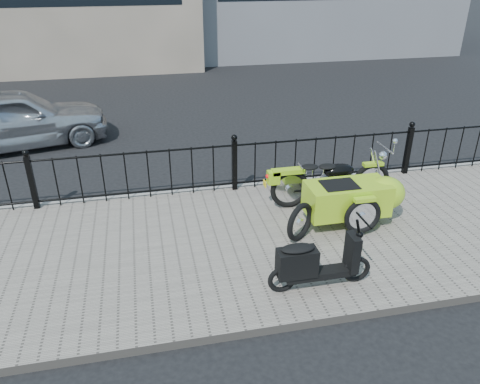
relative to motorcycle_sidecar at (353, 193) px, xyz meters
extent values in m
plane|color=black|center=(-1.66, 0.21, -0.59)|extent=(120.00, 120.00, 0.00)
cube|color=slate|center=(-1.66, -0.29, -0.53)|extent=(30.00, 3.80, 0.12)
cube|color=gray|center=(-1.66, 1.65, -0.53)|extent=(30.00, 0.10, 0.12)
cylinder|color=black|center=(-1.66, 1.51, 0.40)|extent=(14.00, 0.04, 0.04)
cylinder|color=black|center=(-1.66, 1.51, -0.35)|extent=(14.00, 0.04, 0.04)
cube|color=black|center=(-5.16, 1.51, 0.01)|extent=(0.09, 0.09, 0.96)
sphere|color=black|center=(-5.16, 1.51, 0.55)|extent=(0.11, 0.11, 0.11)
cube|color=black|center=(-1.66, 1.51, 0.01)|extent=(0.09, 0.09, 0.96)
sphere|color=black|center=(-1.66, 1.51, 0.55)|extent=(0.11, 0.11, 0.11)
cube|color=black|center=(1.84, 1.51, 0.01)|extent=(0.09, 0.09, 0.96)
sphere|color=black|center=(1.84, 1.51, 0.55)|extent=(0.11, 0.11, 0.11)
torus|color=black|center=(0.62, 0.61, -0.13)|extent=(0.69, 0.09, 0.69)
torus|color=black|center=(-0.88, 0.61, -0.13)|extent=(0.69, 0.09, 0.69)
torus|color=black|center=(-0.08, -0.53, -0.13)|extent=(0.60, 0.08, 0.60)
cube|color=gray|center=(-0.13, 0.61, -0.11)|extent=(0.34, 0.22, 0.24)
cylinder|color=black|center=(-0.13, 0.61, -0.18)|extent=(1.40, 0.04, 0.04)
ellipsoid|color=black|center=(-0.01, 0.61, 0.13)|extent=(0.54, 0.29, 0.26)
cylinder|color=silver|center=(0.80, 0.61, 0.49)|extent=(0.03, 0.56, 0.03)
cylinder|color=silver|center=(0.68, 0.61, 0.18)|extent=(0.25, 0.04, 0.59)
sphere|color=silver|center=(0.78, 0.61, 0.35)|extent=(0.15, 0.15, 0.15)
cube|color=#A2D81E|center=(0.62, 0.61, 0.20)|extent=(0.36, 0.12, 0.06)
cube|color=#A2D81E|center=(-0.93, 0.61, 0.21)|extent=(0.55, 0.16, 0.08)
ellipsoid|color=black|center=(-0.23, 0.61, 0.23)|extent=(0.31, 0.22, 0.08)
ellipsoid|color=black|center=(-0.55, 0.61, 0.25)|extent=(0.31, 0.22, 0.08)
sphere|color=red|center=(-1.28, 0.61, 0.15)|extent=(0.07, 0.07, 0.07)
cube|color=yellow|center=(-1.30, 0.71, -0.03)|extent=(0.02, 0.14, 0.10)
cube|color=#A2D81E|center=(-0.18, -0.14, 0.00)|extent=(1.30, 0.62, 0.50)
ellipsoid|color=#A2D81E|center=(0.47, -0.14, 0.02)|extent=(0.65, 0.60, 0.54)
cube|color=black|center=(-0.33, -0.14, 0.23)|extent=(0.55, 0.43, 0.06)
cube|color=#A2D81E|center=(-0.08, -0.53, 0.16)|extent=(0.34, 0.11, 0.06)
torus|color=black|center=(-0.65, -1.58, -0.28)|extent=(0.38, 0.07, 0.38)
torus|color=black|center=(-1.67, -1.58, -0.28)|extent=(0.38, 0.07, 0.38)
cube|color=black|center=(-1.16, -1.58, -0.27)|extent=(0.93, 0.21, 0.09)
cube|color=black|center=(-1.49, -1.58, -0.05)|extent=(0.51, 0.24, 0.37)
ellipsoid|color=black|center=(-1.49, -1.58, 0.16)|extent=(0.44, 0.22, 0.08)
cube|color=black|center=(-0.74, -1.58, -0.01)|extent=(0.11, 0.28, 0.51)
cylinder|color=black|center=(-0.67, -1.58, 0.27)|extent=(0.14, 0.04, 0.42)
cylinder|color=black|center=(-0.64, -1.58, 0.46)|extent=(0.03, 0.41, 0.03)
torus|color=black|center=(-1.05, -0.43, -0.17)|extent=(0.55, 0.44, 0.62)
imported|color=#B5B7BD|center=(-6.10, 5.07, 0.10)|extent=(4.32, 2.55, 1.38)
camera|label=1|loc=(-3.23, -6.22, 3.39)|focal=35.00mm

